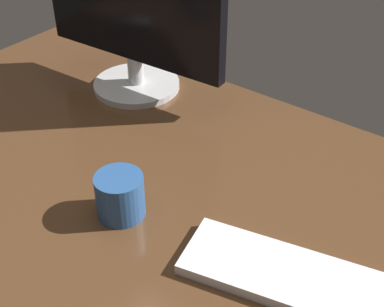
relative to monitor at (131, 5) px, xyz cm
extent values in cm
cube|color=#4C301C|center=(24.92, -26.00, -22.33)|extent=(140.00, 84.00, 2.00)
cylinder|color=#BDBDBD|center=(0.00, 0.00, -20.55)|extent=(21.24, 21.24, 1.56)
cylinder|color=#BDBDBD|center=(0.00, 0.00, -16.42)|extent=(3.88, 3.88, 6.70)
cube|color=white|center=(63.38, -30.97, -20.37)|extent=(41.73, 20.83, 1.92)
cylinder|color=#28518C|center=(28.72, -36.00, -17.24)|extent=(8.68, 8.68, 8.19)
camera|label=1|loc=(82.47, -85.78, 44.71)|focal=50.51mm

